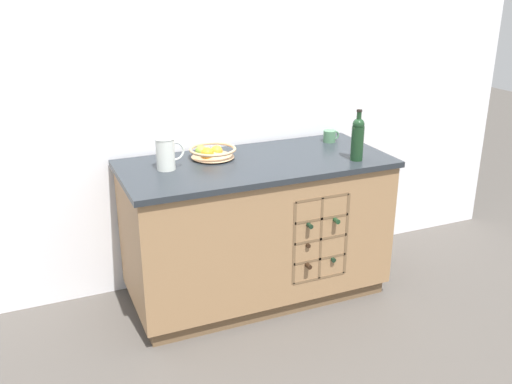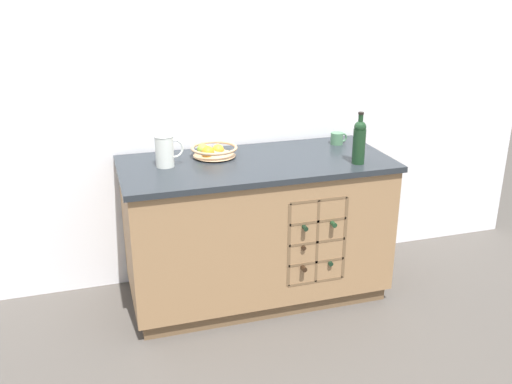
# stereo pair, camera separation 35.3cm
# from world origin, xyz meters

# --- Properties ---
(ground_plane) EXTENTS (14.00, 14.00, 0.00)m
(ground_plane) POSITION_xyz_m (0.00, 0.00, 0.00)
(ground_plane) COLOR #4C4742
(back_wall) EXTENTS (4.40, 0.06, 2.55)m
(back_wall) POSITION_xyz_m (0.00, 0.42, 1.27)
(back_wall) COLOR white
(back_wall) RESTS_ON ground_plane
(kitchen_island) EXTENTS (1.64, 0.77, 0.92)m
(kitchen_island) POSITION_xyz_m (0.00, -0.00, 0.47)
(kitchen_island) COLOR brown
(kitchen_island) RESTS_ON ground_plane
(fruit_bowl) EXTENTS (0.29, 0.29, 0.09)m
(fruit_bowl) POSITION_xyz_m (-0.23, 0.15, 0.96)
(fruit_bowl) COLOR tan
(fruit_bowl) RESTS_ON kitchen_island
(white_pitcher) EXTENTS (0.17, 0.11, 0.19)m
(white_pitcher) POSITION_xyz_m (-0.54, 0.06, 1.02)
(white_pitcher) COLOR silver
(white_pitcher) RESTS_ON kitchen_island
(ceramic_mug) EXTENTS (0.12, 0.08, 0.08)m
(ceramic_mug) POSITION_xyz_m (0.63, 0.20, 0.96)
(ceramic_mug) COLOR #4C7A56
(ceramic_mug) RESTS_ON kitchen_island
(standing_wine_bottle) EXTENTS (0.08, 0.08, 0.31)m
(standing_wine_bottle) POSITION_xyz_m (0.57, -0.22, 1.06)
(standing_wine_bottle) COLOR #19381E
(standing_wine_bottle) RESTS_ON kitchen_island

